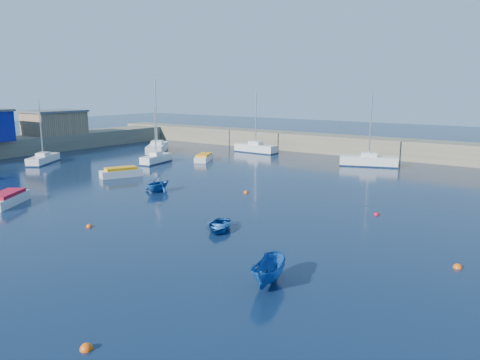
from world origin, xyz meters
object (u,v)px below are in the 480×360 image
Objects in this scene: motorboat_0 at (6,199)px; dinghy_center at (219,226)px; sailboat_4 at (157,148)px; sailboat_5 at (256,148)px; sailboat_2 at (43,159)px; dinghy_right at (269,272)px; brick_shed_a at (55,123)px; sailboat_6 at (369,161)px; dinghy_left at (158,183)px; motorboat_2 at (204,157)px; motorboat_1 at (121,172)px; sailboat_3 at (156,159)px.

motorboat_0 reaches higher than dinghy_center.
sailboat_5 is (12.05, 8.48, -0.02)m from sailboat_4.
sailboat_2 reaches higher than dinghy_right.
brick_shed_a is 47.54m from sailboat_6.
sailboat_5 is 1.82× the size of motorboat_0.
sailboat_2 is at bearing -39.34° from brick_shed_a.
brick_shed_a is 0.99× the size of sailboat_2.
motorboat_2 is at bearing 114.17° from dinghy_left.
sailboat_6 reaches higher than motorboat_2.
sailboat_2 is 16.48m from sailboat_4.
motorboat_2 is at bearing 119.68° from dinghy_right.
sailboat_2 reaches higher than dinghy_center.
dinghy_right reaches higher than motorboat_1.
sailboat_6 is at bearing 31.67° from motorboat_0.
sailboat_5 is at bearing 58.45° from motorboat_0.
brick_shed_a reaches higher than motorboat_2.
sailboat_6 is 31.71m from dinghy_center.
sailboat_2 is at bearing -164.63° from motorboat_2.
brick_shed_a is 26.84m from motorboat_2.
sailboat_3 is 0.80× the size of sailboat_5.
sailboat_3 is 2.36× the size of dinghy_left.
dinghy_center is (31.75, -25.21, -0.36)m from sailboat_4.
sailboat_2 is 0.89× the size of sailboat_6.
dinghy_left is at bearing 4.99° from motorboat_1.
sailboat_3 is 1.54× the size of motorboat_1.
sailboat_2 is 1.13× the size of sailboat_3.
brick_shed_a is 2.54× the size of dinghy_center.
sailboat_5 reaches higher than motorboat_1.
sailboat_4 is (4.31, 15.91, 0.13)m from sailboat_2.
dinghy_center is at bearing 162.87° from sailboat_6.
sailboat_2 is 1.65× the size of motorboat_0.
sailboat_4 reaches higher than motorboat_0.
sailboat_2 reaches higher than motorboat_0.
sailboat_2 is 37.24m from dinghy_center.
sailboat_5 reaches higher than dinghy_center.
sailboat_4 reaches higher than dinghy_center.
sailboat_4 is at bearing 126.86° from dinghy_right.
dinghy_left reaches higher than motorboat_0.
motorboat_2 is 31.06m from dinghy_center.
sailboat_5 reaches higher than motorboat_0.
motorboat_1 is at bearing 119.95° from sailboat_6.
sailboat_4 is at bearing 132.71° from dinghy_left.
dinghy_right is at bearing -3.57° from motorboat_1.
motorboat_1 reaches higher than dinghy_center.
motorboat_2 is (15.24, 13.74, -0.12)m from sailboat_2.
sailboat_4 is 1.17× the size of sailboat_6.
motorboat_1 is at bearing -34.79° from sailboat_2.
sailboat_4 is 1.20× the size of sailboat_5.
sailboat_6 reaches higher than sailboat_3.
dinghy_center is 0.92× the size of dinghy_right.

